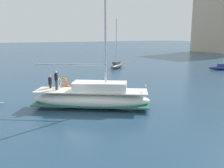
# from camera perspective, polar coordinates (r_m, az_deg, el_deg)

# --- Properties ---
(ground_plane) EXTENTS (400.00, 400.00, 0.00)m
(ground_plane) POSITION_cam_1_polar(r_m,az_deg,el_deg) (20.32, -6.63, -5.48)
(ground_plane) COLOR navy
(main_sailboat) EXTENTS (7.64, 9.15, 14.45)m
(main_sailboat) POSITION_cam_1_polar(r_m,az_deg,el_deg) (19.84, -4.71, -3.09)
(main_sailboat) COLOR white
(main_sailboat) RESTS_ON ground
(moored_sloop_far) EXTENTS (3.83, 4.85, 8.72)m
(moored_sloop_far) POSITION_cam_1_polar(r_m,az_deg,el_deg) (44.08, 1.16, 4.50)
(moored_sloop_far) COLOR #4C4C51
(moored_sloop_far) RESTS_ON ground
(moored_catamaran) EXTENTS (3.46, 3.98, 6.84)m
(moored_catamaran) POSITION_cam_1_polar(r_m,az_deg,el_deg) (46.09, 24.53, 3.68)
(moored_catamaran) COLOR navy
(moored_catamaran) RESTS_ON ground
(mooring_buoy) EXTENTS (0.70, 0.70, 0.95)m
(mooring_buoy) POSITION_cam_1_polar(r_m,az_deg,el_deg) (27.16, -10.60, -0.83)
(mooring_buoy) COLOR #EA4C19
(mooring_buoy) RESTS_ON ground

